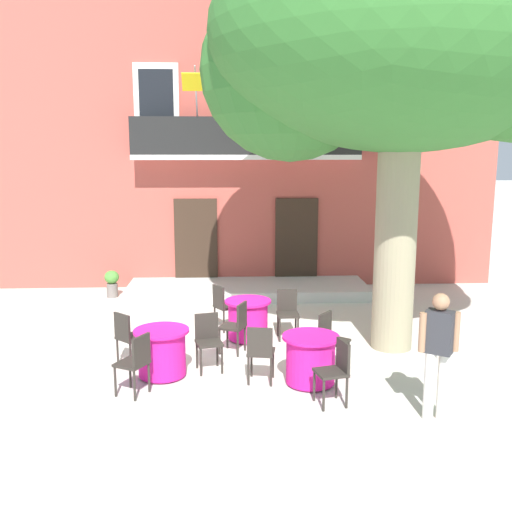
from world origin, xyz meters
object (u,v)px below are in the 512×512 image
at_px(cafe_table_front, 310,359).
at_px(cafe_table_near_tree, 248,319).
at_px(pedestrian_near_entrance, 438,349).
at_px(cafe_chair_near_tree_0, 236,324).
at_px(cafe_chair_near_tree_1, 288,310).
at_px(cafe_chair_near_tree_2, 223,304).
at_px(plane_tree, 397,43).
at_px(cafe_chair_front_1, 260,350).
at_px(cafe_chair_middle_1, 128,335).
at_px(cafe_chair_front_0, 330,337).
at_px(cafe_chair_middle_2, 136,360).
at_px(ground_planter_left, 112,282).
at_px(cafe_chair_front_2, 336,368).
at_px(cafe_table_middle, 162,352).
at_px(cafe_chair_middle_0, 208,338).

bearing_deg(cafe_table_front, cafe_table_near_tree, 112.36).
bearing_deg(pedestrian_near_entrance, cafe_chair_near_tree_0, 134.52).
bearing_deg(cafe_chair_near_tree_1, cafe_chair_near_tree_2, 157.26).
height_order(plane_tree, cafe_chair_front_1, plane_tree).
xyz_separation_m(cafe_chair_near_tree_2, pedestrian_near_entrance, (2.81, -3.92, 0.43)).
height_order(cafe_chair_near_tree_0, cafe_chair_near_tree_1, same).
bearing_deg(cafe_chair_middle_1, cafe_chair_front_0, -4.13).
bearing_deg(cafe_chair_near_tree_0, cafe_chair_near_tree_2, 100.36).
height_order(cafe_chair_near_tree_1, cafe_chair_middle_2, same).
xyz_separation_m(cafe_chair_near_tree_2, cafe_chair_front_1, (0.58, -2.65, 0.00)).
distance_m(cafe_chair_near_tree_2, cafe_table_front, 3.02).
bearing_deg(cafe_chair_middle_1, cafe_table_front, -16.81).
bearing_deg(cafe_chair_front_0, cafe_table_near_tree, 130.91).
xyz_separation_m(cafe_table_near_tree, cafe_chair_middle_1, (-2.00, -1.24, 0.14)).
xyz_separation_m(cafe_table_near_tree, cafe_table_front, (0.87, -2.11, 0.00)).
height_order(cafe_chair_front_0, cafe_chair_front_1, same).
xyz_separation_m(cafe_chair_near_tree_2, cafe_chair_front_0, (1.75, -2.07, 0.00)).
height_order(plane_tree, cafe_chair_middle_1, plane_tree).
height_order(cafe_table_near_tree, ground_planter_left, cafe_table_near_tree).
bearing_deg(cafe_chair_front_2, plane_tree, 59.98).
bearing_deg(cafe_chair_front_2, cafe_chair_middle_1, 153.14).
distance_m(cafe_chair_near_tree_2, cafe_chair_middle_2, 3.23).
bearing_deg(cafe_chair_front_2, cafe_table_front, 109.17).
bearing_deg(cafe_chair_near_tree_1, cafe_chair_middle_2, -134.58).
xyz_separation_m(cafe_table_middle, pedestrian_near_entrance, (3.74, -1.63, 0.57)).
height_order(cafe_chair_middle_2, cafe_table_front, cafe_chair_middle_2).
height_order(cafe_table_near_tree, cafe_chair_near_tree_1, cafe_chair_near_tree_1).
height_order(cafe_table_near_tree, cafe_chair_near_tree_2, cafe_chair_near_tree_2).
bearing_deg(cafe_chair_front_1, cafe_chair_front_0, 26.33).
bearing_deg(cafe_chair_near_tree_2, cafe_table_middle, -112.23).
bearing_deg(ground_planter_left, cafe_chair_middle_1, -75.61).
xyz_separation_m(plane_tree, cafe_chair_middle_2, (-4.16, -1.91, -4.71)).
xyz_separation_m(cafe_chair_middle_1, ground_planter_left, (-1.17, 4.57, -0.16)).
distance_m(cafe_chair_middle_0, cafe_chair_front_2, 2.27).
bearing_deg(cafe_table_near_tree, cafe_chair_middle_0, -115.57).
distance_m(ground_planter_left, pedestrian_near_entrance, 8.67).
height_order(cafe_chair_near_tree_0, cafe_table_middle, cafe_chair_near_tree_0).
relative_size(ground_planter_left, pedestrian_near_entrance, 0.38).
distance_m(cafe_chair_middle_0, cafe_table_front, 1.70).
bearing_deg(ground_planter_left, cafe_chair_near_tree_1, -39.59).
bearing_deg(cafe_chair_near_tree_2, ground_planter_left, 134.71).
height_order(cafe_table_middle, ground_planter_left, cafe_table_middle).
bearing_deg(cafe_chair_middle_1, cafe_chair_front_2, -26.86).
bearing_deg(cafe_chair_front_2, cafe_chair_near_tree_2, 114.87).
height_order(cafe_table_middle, cafe_chair_middle_1, cafe_chair_middle_1).
distance_m(cafe_table_middle, cafe_chair_front_2, 2.76).
height_order(cafe_chair_front_2, ground_planter_left, cafe_chair_front_2).
height_order(plane_tree, ground_planter_left, plane_tree).
xyz_separation_m(plane_tree, cafe_table_front, (-1.59, -1.62, -4.84)).
distance_m(cafe_chair_near_tree_1, cafe_chair_front_1, 2.23).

